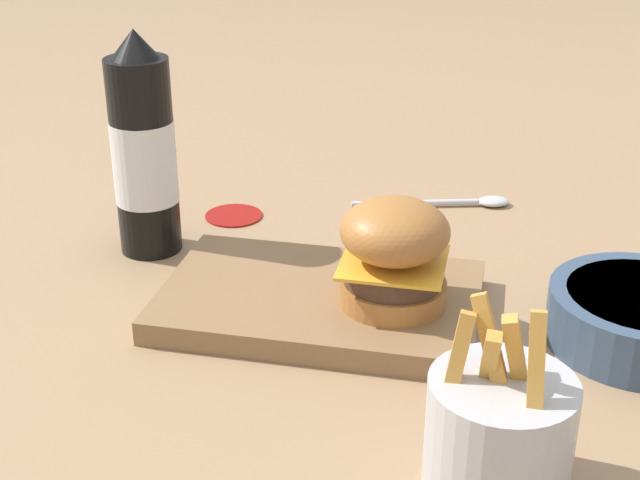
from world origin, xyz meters
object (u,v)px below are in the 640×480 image
at_px(serving_board, 320,301).
at_px(fries_basket, 499,432).
at_px(burger, 394,252).
at_px(spoon, 460,202).
at_px(ketchup_bottle, 144,153).

distance_m(serving_board, fries_basket, 0.26).
xyz_separation_m(serving_board, burger, (-0.07, 0.01, 0.06)).
xyz_separation_m(serving_board, spoon, (-0.11, -0.28, -0.01)).
bearing_deg(burger, serving_board, -6.77).
relative_size(fries_basket, spoon, 0.77).
distance_m(fries_basket, spoon, 0.49).
xyz_separation_m(serving_board, ketchup_bottle, (0.20, -0.09, 0.09)).
height_order(burger, ketchup_bottle, ketchup_bottle).
xyz_separation_m(serving_board, fries_basket, (-0.16, 0.20, 0.03)).
bearing_deg(fries_basket, burger, -63.64).
distance_m(burger, ketchup_bottle, 0.29).
height_order(serving_board, fries_basket, fries_basket).
relative_size(burger, spoon, 0.53).
bearing_deg(ketchup_bottle, spoon, -149.26).
xyz_separation_m(burger, fries_basket, (-0.10, 0.20, -0.03)).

